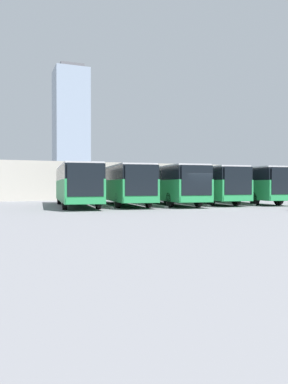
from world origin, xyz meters
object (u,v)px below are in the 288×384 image
at_px(bus_1, 204,184).
at_px(bus_2, 168,184).
at_px(bus_0, 243,184).
at_px(bus_3, 122,184).
at_px(bus_4, 76,184).

bearing_deg(bus_1, bus_2, 15.00).
distance_m(bus_0, bus_2, 7.76).
relative_size(bus_0, bus_2, 1.00).
bearing_deg(bus_3, bus_2, 177.05).
bearing_deg(bus_1, bus_0, 178.20).
height_order(bus_1, bus_4, same).
bearing_deg(bus_2, bus_1, -165.00).
relative_size(bus_0, bus_1, 1.00).
height_order(bus_0, bus_2, same).
xyz_separation_m(bus_0, bus_4, (15.51, -0.15, 0.00)).
height_order(bus_3, bus_4, same).
bearing_deg(bus_3, bus_4, 10.66).
distance_m(bus_0, bus_1, 3.91).
xyz_separation_m(bus_1, bus_3, (7.76, 0.03, 0.00)).
bearing_deg(bus_4, bus_3, -169.34).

